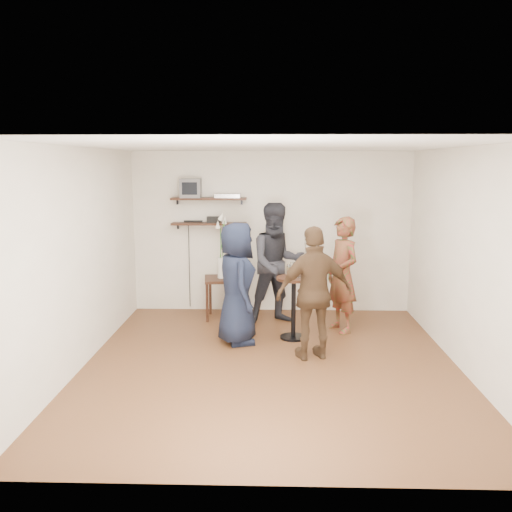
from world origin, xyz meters
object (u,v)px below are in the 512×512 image
(dvd_deck, at_px, (228,196))
(side_table, at_px, (222,284))
(person_plaid, at_px, (342,275))
(drinks_table, at_px, (294,299))
(person_dark, at_px, (277,264))
(person_navy, at_px, (237,283))
(crt_monitor, at_px, (191,188))
(person_brown, at_px, (315,293))
(radio, at_px, (214,220))

(dvd_deck, relative_size, side_table, 0.62)
(person_plaid, bearing_deg, drinks_table, -90.00)
(drinks_table, relative_size, person_dark, 0.47)
(side_table, relative_size, person_navy, 0.40)
(side_table, bearing_deg, person_plaid, -18.51)
(crt_monitor, relative_size, drinks_table, 0.37)
(person_plaid, relative_size, person_brown, 1.00)
(drinks_table, bearing_deg, side_table, 138.15)
(side_table, bearing_deg, person_brown, -53.06)
(drinks_table, relative_size, person_brown, 0.52)
(person_plaid, height_order, person_navy, person_plaid)
(person_navy, distance_m, person_brown, 1.14)
(person_brown, bearing_deg, person_dark, -90.20)
(dvd_deck, height_order, person_brown, dvd_deck)
(dvd_deck, xyz_separation_m, side_table, (-0.06, -0.39, -1.35))
(drinks_table, distance_m, person_navy, 0.84)
(dvd_deck, bearing_deg, person_brown, -59.75)
(dvd_deck, distance_m, person_brown, 2.67)
(side_table, distance_m, drinks_table, 1.44)
(crt_monitor, relative_size, person_dark, 0.17)
(crt_monitor, bearing_deg, person_plaid, -23.27)
(person_dark, xyz_separation_m, person_navy, (-0.55, -0.97, -0.09))
(drinks_table, relative_size, person_plaid, 0.52)
(radio, bearing_deg, person_brown, -55.44)
(dvd_deck, height_order, person_plaid, dvd_deck)
(dvd_deck, xyz_separation_m, person_navy, (0.24, -1.56, -1.08))
(side_table, bearing_deg, drinks_table, -41.85)
(side_table, xyz_separation_m, person_brown, (1.30, -1.72, 0.29))
(dvd_deck, height_order, radio, dvd_deck)
(crt_monitor, height_order, person_plaid, crt_monitor)
(radio, xyz_separation_m, person_brown, (1.46, -2.12, -0.69))
(person_dark, bearing_deg, person_brown, -89.80)
(radio, xyz_separation_m, person_navy, (0.46, -1.56, -0.70))
(radio, distance_m, person_navy, 1.77)
(dvd_deck, relative_size, person_navy, 0.24)
(side_table, height_order, person_dark, person_dark)
(crt_monitor, relative_size, person_brown, 0.19)
(radio, bearing_deg, crt_monitor, 180.00)
(radio, bearing_deg, dvd_deck, 0.00)
(drinks_table, xyz_separation_m, person_plaid, (0.71, 0.36, 0.27))
(side_table, height_order, drinks_table, drinks_table)
(drinks_table, height_order, person_plaid, person_plaid)
(crt_monitor, height_order, drinks_table, crt_monitor)
(crt_monitor, distance_m, person_navy, 2.13)
(dvd_deck, distance_m, person_plaid, 2.25)
(side_table, distance_m, person_dark, 0.95)
(crt_monitor, xyz_separation_m, person_plaid, (2.30, -0.99, -1.19))
(crt_monitor, relative_size, person_plaid, 0.19)
(radio, relative_size, drinks_table, 0.25)
(person_dark, relative_size, person_brown, 1.10)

